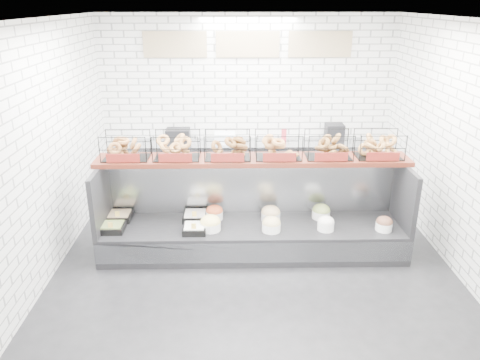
{
  "coord_description": "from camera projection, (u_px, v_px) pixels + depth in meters",
  "views": [
    {
      "loc": [
        -0.27,
        -5.28,
        3.19
      ],
      "look_at": [
        -0.17,
        0.45,
        0.97
      ],
      "focal_mm": 35.0,
      "sensor_mm": 36.0,
      "label": 1
    }
  ],
  "objects": [
    {
      "name": "prep_counter",
      "position": [
        248.0,
        166.0,
        8.18
      ],
      "size": [
        4.0,
        0.6,
        1.2
      ],
      "color": "#93969B",
      "rests_on": "ground"
    },
    {
      "name": "ground",
      "position": [
        254.0,
        262.0,
        6.08
      ],
      "size": [
        5.5,
        5.5,
        0.0
      ],
      "primitive_type": "plane",
      "color": "black",
      "rests_on": "ground"
    },
    {
      "name": "display_case",
      "position": [
        252.0,
        228.0,
        6.28
      ],
      "size": [
        4.0,
        0.9,
        1.2
      ],
      "color": "black",
      "rests_on": "ground"
    },
    {
      "name": "bagel_shelf",
      "position": [
        253.0,
        148.0,
        6.06
      ],
      "size": [
        4.1,
        0.5,
        0.4
      ],
      "color": "#3E140D",
      "rests_on": "display_case"
    },
    {
      "name": "room_shell",
      "position": [
        253.0,
        96.0,
        5.9
      ],
      "size": [
        5.02,
        5.51,
        3.01
      ],
      "color": "white",
      "rests_on": "ground"
    }
  ]
}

